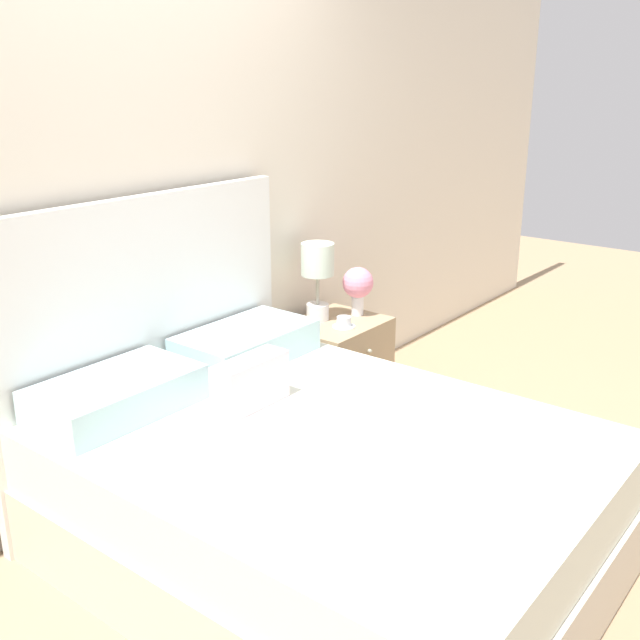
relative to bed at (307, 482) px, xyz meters
name	(u,v)px	position (x,y,z in m)	size (l,w,h in m)	color
ground_plane	(157,477)	(0.00, 0.89, -0.30)	(12.00, 12.00, 0.00)	tan
wall_back	(124,192)	(0.00, 0.96, 1.00)	(8.00, 0.06, 2.60)	silver
bed	(307,482)	(0.00, 0.00, 0.00)	(1.51, 1.95, 1.29)	beige
nightstand	(336,368)	(1.06, 0.66, -0.04)	(0.52, 0.44, 0.52)	tan
table_lamp	(318,270)	(1.03, 0.76, 0.49)	(0.17, 0.17, 0.41)	white
flower_vase	(358,285)	(1.23, 0.65, 0.38)	(0.17, 0.17, 0.26)	white
teacup	(344,322)	(1.02, 0.58, 0.24)	(0.12, 0.12, 0.05)	white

